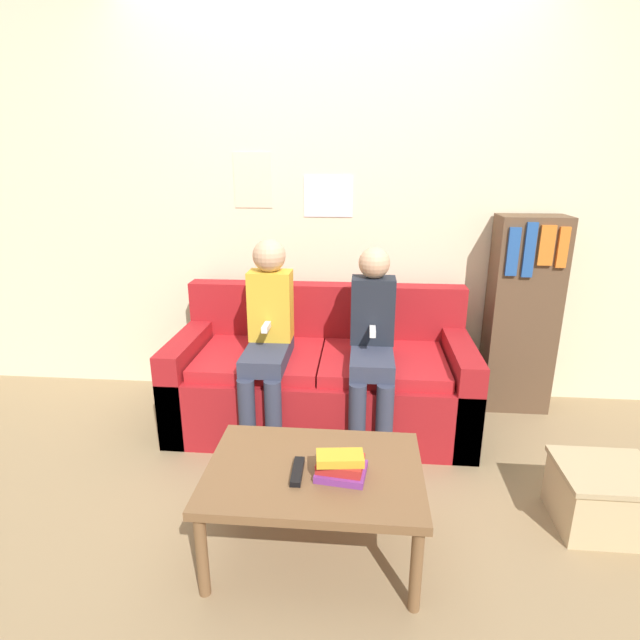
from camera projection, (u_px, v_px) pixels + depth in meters
name	position (u px, v px, depth m)	size (l,w,h in m)	color
ground_plane	(314.00, 467.00, 2.61)	(10.00, 10.00, 0.00)	#937A56
wall_back	(329.00, 199.00, 3.15)	(8.00, 0.06, 2.60)	beige
couch	(322.00, 379.00, 3.01)	(1.73, 0.78, 0.80)	maroon
coffee_table	(314.00, 477.00, 1.96)	(0.85, 0.60, 0.39)	brown
person_left	(268.00, 331.00, 2.76)	(0.24, 0.54, 1.13)	#33384C
person_right	(372.00, 339.00, 2.71)	(0.24, 0.54, 1.09)	#33384C
tv_remote	(297.00, 471.00, 1.91)	(0.04, 0.17, 0.02)	black
book_stack	(341.00, 465.00, 1.89)	(0.20, 0.18, 0.10)	#7A3389
bookshelf	(522.00, 315.00, 3.10)	(0.40, 0.27, 1.23)	brown
storage_box	(604.00, 497.00, 2.16)	(0.41, 0.36, 0.28)	#CCB284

